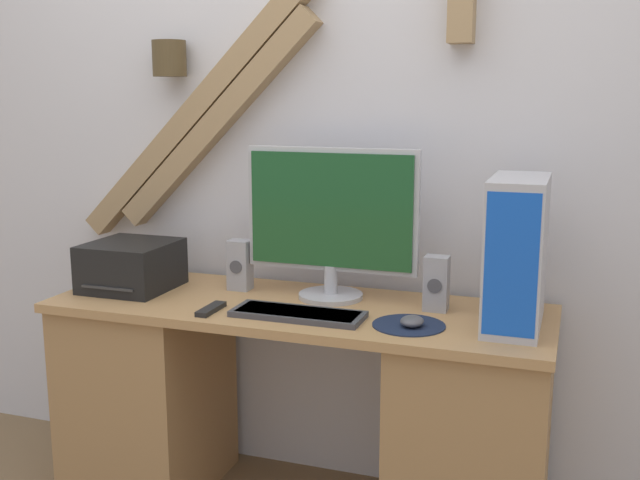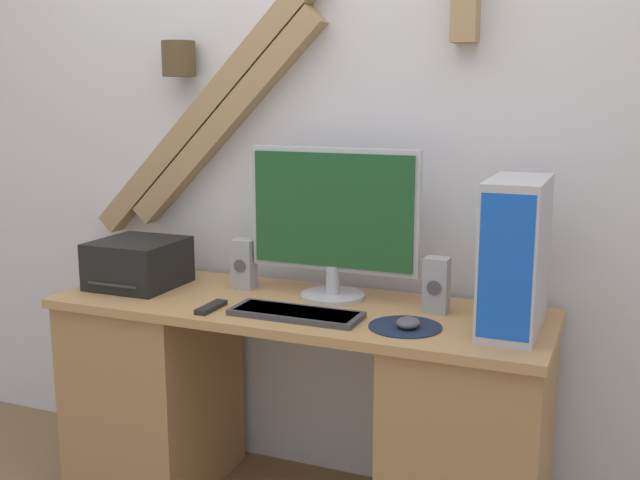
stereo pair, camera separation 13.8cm
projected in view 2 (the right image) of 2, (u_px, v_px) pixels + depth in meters
The scene contains 11 objects.
wall_back at pixel (335, 111), 2.63m from camera, with size 6.40×0.17×2.70m.
desk at pixel (298, 406), 2.52m from camera, with size 1.64×0.56×0.74m.
monitor at pixel (333, 217), 2.47m from camera, with size 0.59×0.22×0.50m.
keyboard at pixel (296, 313), 2.31m from camera, with size 0.41×0.15×0.02m.
mousepad at pixel (405, 327), 2.20m from camera, with size 0.22×0.22×0.00m.
mouse at pixel (408, 323), 2.18m from camera, with size 0.07×0.08×0.03m.
computer_tower at pixel (515, 255), 2.14m from camera, with size 0.16×0.35×0.44m.
printer at pixel (138, 263), 2.66m from camera, with size 0.28×0.30×0.17m.
speaker_left at pixel (244, 264), 2.63m from camera, with size 0.08×0.07×0.18m.
speaker_right at pixel (436, 285), 2.34m from camera, with size 0.08×0.07×0.18m.
remote_control at pixel (211, 307), 2.38m from camera, with size 0.04×0.14×0.02m.
Camera 2 is at (0.97, -1.87, 1.42)m, focal length 42.00 mm.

